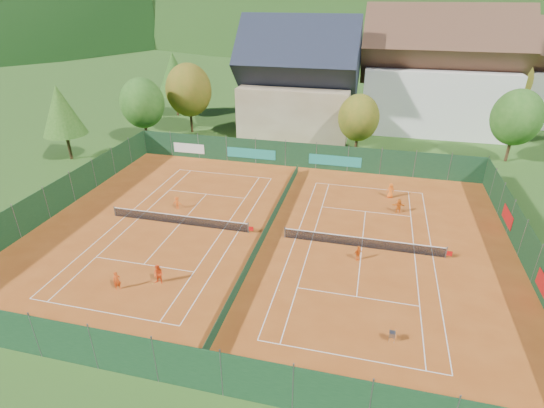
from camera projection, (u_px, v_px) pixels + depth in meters
The scene contains 32 objects.
ground at pixel (266, 235), 36.11m from camera, with size 600.00×600.00×0.00m, color #274E18.
clay_pad at pixel (266, 235), 36.09m from camera, with size 40.00×32.00×0.01m, color #A34A18.
court_markings_left at pixel (180, 224), 37.79m from camera, with size 11.03×23.83×0.00m.
court_markings_right at pixel (362, 247), 34.39m from camera, with size 11.03×23.83×0.00m.
tennis_net_left at pixel (181, 219), 37.54m from camera, with size 13.30×0.10×1.02m.
tennis_net_right at pixel (364, 242), 34.13m from camera, with size 13.30×0.10×1.02m.
court_divider at pixel (266, 230), 35.87m from camera, with size 0.03×28.80×1.00m.
fence_north at pixel (297, 155), 49.39m from camera, with size 40.00×0.10×3.00m.
fence_south at pixel (188, 368), 21.55m from camera, with size 40.00×0.04×3.00m.
fence_west at pixel (60, 195), 39.67m from camera, with size 0.04×32.00×3.00m.
fence_east at pixel (529, 251), 31.22m from camera, with size 0.09×32.00×3.00m.
chalet at pixel (299, 86), 59.75m from camera, with size 16.20×12.00×16.00m.
hotel_block_a at pixel (437, 78), 60.57m from camera, with size 21.60×11.00×17.25m.
hotel_block_b at pixel (527, 78), 64.87m from camera, with size 17.28×10.00×15.50m.
tree_west_front at pixel (142, 103), 55.68m from camera, with size 5.72×5.72×8.69m.
tree_west_mid at pixel (189, 90), 59.72m from camera, with size 6.44×6.44×9.78m.
tree_west_back at pixel (174, 74), 67.63m from camera, with size 5.60×5.60×10.00m.
tree_center at pixel (359, 118), 51.76m from camera, with size 5.01×5.01×7.60m.
tree_east_front at pixel (517, 118), 49.36m from camera, with size 5.72×5.72×8.69m.
tree_west_side at pixel (61, 110), 49.72m from camera, with size 5.04×5.04×9.00m.
tree_east_back at pixel (505, 81), 62.19m from camera, with size 7.15×7.15×10.86m.
mountain_backdrop at pixel (412, 101), 250.28m from camera, with size 820.00×530.00×242.00m.
ball_hopper at pixel (392, 334), 24.95m from camera, with size 0.34×0.34×0.80m.
loose_ball_0 at pixel (153, 284), 30.09m from camera, with size 0.07×0.07×0.07m, color #CCD833.
loose_ball_1 at pixel (279, 290), 29.42m from camera, with size 0.07×0.07×0.07m, color #CCD833.
loose_ball_2 at pixel (265, 220), 38.39m from camera, with size 0.07×0.07×0.07m, color #CCD833.
player_left_near at pixel (117, 281), 29.29m from camera, with size 0.51×0.34×1.41m, color #DC4C13.
player_left_mid at pixel (159, 274), 29.85m from camera, with size 0.74×0.57×1.52m, color #FA4D16.
player_left_far at pixel (177, 203), 40.24m from camera, with size 0.80×0.46×1.23m, color #EA5A14.
player_right_near at pixel (358, 253), 32.51m from camera, with size 0.74×0.31×1.26m, color orange.
player_right_far_a at pixel (391, 191), 42.33m from camera, with size 0.74×0.48×1.52m, color orange.
player_right_far_b at pixel (399, 206), 39.51m from camera, with size 1.25×0.40×1.35m, color orange.
Camera 1 is at (7.85, -30.01, 18.66)m, focal length 28.00 mm.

